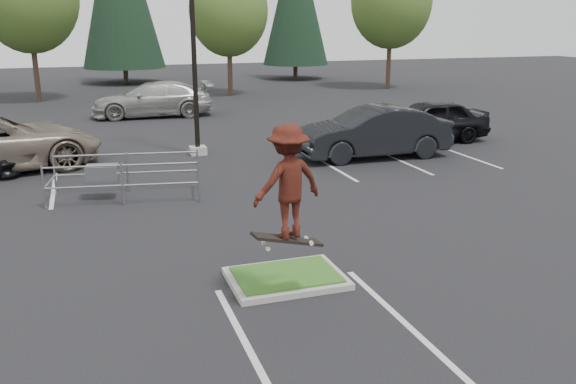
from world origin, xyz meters
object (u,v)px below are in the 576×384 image
object	(u,v)px
car_r_charc	(373,132)
car_far_silver	(153,99)
decid_c	(228,14)
decid_d	(391,5)
skateboarder	(287,182)
car_r_black	(428,121)
cart_corral	(107,174)
light_pole	(193,29)

from	to	relation	value
car_r_charc	car_far_silver	world-z (taller)	car_r_charc
decid_c	decid_d	xyz separation A→B (m)	(12.00, 0.50, 0.66)
skateboarder	car_r_black	world-z (taller)	skateboarder
cart_corral	skateboarder	xyz separation A→B (m)	(2.65, -7.96, 1.53)
skateboarder	car_r_charc	distance (m)	12.59
decid_d	skateboarder	xyz separation A→B (m)	(-18.30, -31.33, -3.64)
car_r_charc	decid_c	bearing A→B (deg)	-178.08
decid_d	car_r_black	world-z (taller)	decid_d
decid_d	skateboarder	bearing A→B (deg)	-120.29
decid_d	car_r_black	distance (m)	21.07
decid_c	decid_d	distance (m)	12.03
car_far_silver	car_r_black	bearing A→B (deg)	46.10
light_pole	car_r_charc	size ratio (longest dim) A/B	1.79
decid_c	car_r_black	distance (m)	19.27
skateboarder	car_far_silver	world-z (taller)	skateboarder
skateboarder	car_r_black	xyz separation A→B (m)	(10.31, 12.50, -1.41)
decid_d	cart_corral	xyz separation A→B (m)	(-20.95, -23.37, -5.17)
cart_corral	car_r_charc	distance (m)	9.80
decid_c	car_r_charc	world-z (taller)	decid_c
decid_c	car_r_black	xyz separation A→B (m)	(4.01, -18.33, -4.39)
decid_d	skateboarder	distance (m)	36.47
car_r_charc	decid_d	bearing A→B (deg)	151.61
decid_c	car_r_charc	size ratio (longest dim) A/B	1.49
light_pole	skateboarder	bearing A→B (deg)	-93.57
decid_d	car_r_charc	bearing A→B (deg)	-118.88
decid_d	decid_c	bearing A→B (deg)	-177.61
skateboarder	car_far_silver	size ratio (longest dim) A/B	0.36
decid_c	skateboarder	distance (m)	31.61
cart_corral	car_r_black	distance (m)	13.74
skateboarder	car_r_charc	xyz separation A→B (m)	(6.81, 10.50, -1.34)
light_pole	car_far_silver	world-z (taller)	light_pole
skateboarder	car_far_silver	xyz separation A→B (m)	(0.33, 23.00, -1.38)
cart_corral	car_r_charc	xyz separation A→B (m)	(9.46, 2.54, 0.19)
cart_corral	light_pole	bearing A→B (deg)	64.99
decid_d	cart_corral	size ratio (longest dim) A/B	2.18
cart_corral	skateboarder	size ratio (longest dim) A/B	1.98
cart_corral	car_far_silver	xyz separation A→B (m)	(2.98, 15.04, 0.16)
car_far_silver	decid_d	bearing A→B (deg)	117.42
light_pole	car_r_charc	xyz separation A→B (m)	(6.00, -2.50, -3.63)
decid_c	car_r_black	world-z (taller)	decid_c
light_pole	car_r_black	xyz separation A→B (m)	(9.50, -0.50, -3.70)
decid_c	cart_corral	xyz separation A→B (m)	(-8.95, -22.87, -4.52)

